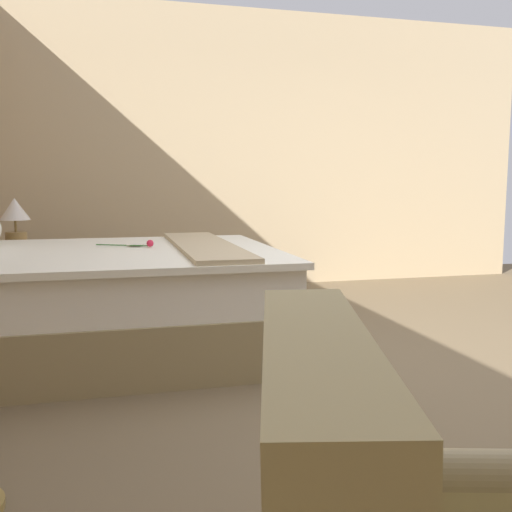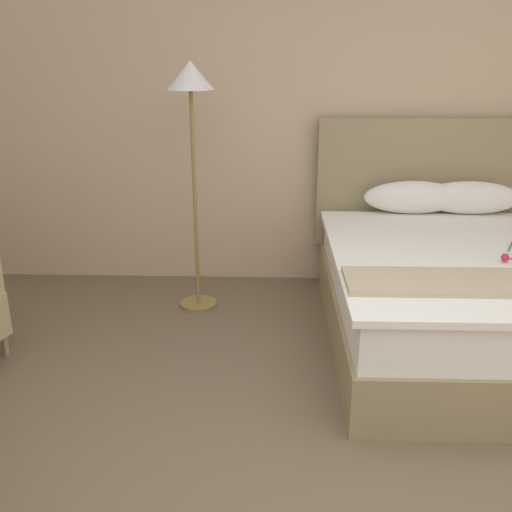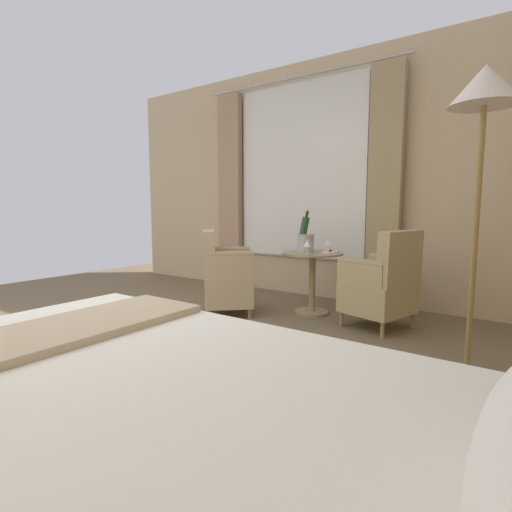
# 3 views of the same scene
# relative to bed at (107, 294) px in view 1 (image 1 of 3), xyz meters

# --- Properties ---
(ground_plane) EXTENTS (7.84, 7.84, 0.00)m
(ground_plane) POSITION_rel_bed_xyz_m (-1.00, -1.79, -0.38)
(ground_plane) COLOR brown
(wall_far_side) EXTENTS (0.12, 5.88, 2.93)m
(wall_far_side) POSITION_rel_bed_xyz_m (2.23, -1.79, 1.09)
(wall_far_side) COLOR #CCB288
(wall_far_side) RESTS_ON ground
(bed) EXTENTS (1.89, 2.16, 1.37)m
(bed) POSITION_rel_bed_xyz_m (0.00, 0.00, 0.00)
(bed) COLOR #95835B
(bed) RESTS_ON ground
(nightstand) EXTENTS (0.48, 0.45, 0.57)m
(nightstand) POSITION_rel_bed_xyz_m (1.20, 0.72, -0.09)
(nightstand) COLOR #95835B
(nightstand) RESTS_ON ground
(bedside_lamp) EXTENTS (0.24, 0.24, 0.42)m
(bedside_lamp) POSITION_rel_bed_xyz_m (1.20, 0.72, 0.45)
(bedside_lamp) COLOR #9E7944
(bedside_lamp) RESTS_ON nightstand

